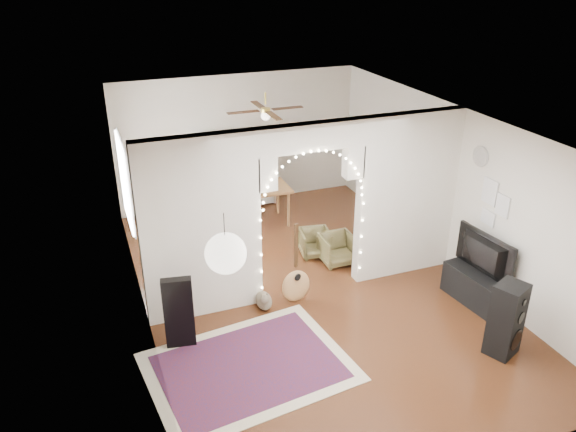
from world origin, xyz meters
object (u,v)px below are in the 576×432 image
object	(u,v)px
acoustic_guitar	(296,274)
floor_speaker	(506,320)
media_console	(474,287)
dining_chair_left	(315,243)
dining_chair_right	(338,249)
bookcase	(237,171)
dining_table	(258,191)

from	to	relation	value
acoustic_guitar	floor_speaker	world-z (taller)	acoustic_guitar
media_console	dining_chair_left	xyz separation A→B (m)	(-1.67, 2.20, -0.01)
dining_chair_right	dining_chair_left	bearing A→B (deg)	123.71
floor_speaker	dining_chair_right	world-z (taller)	floor_speaker
dining_chair_left	bookcase	bearing A→B (deg)	114.69
dining_chair_left	dining_chair_right	size ratio (longest dim) A/B	0.92
dining_chair_left	dining_table	bearing A→B (deg)	118.39
bookcase	dining_chair_left	size ratio (longest dim) A/B	3.07
bookcase	acoustic_guitar	bearing A→B (deg)	-108.01
acoustic_guitar	floor_speaker	xyz separation A→B (m)	(2.11, -2.09, 0.03)
acoustic_guitar	dining_chair_right	distance (m)	1.41
dining_chair_left	dining_chair_right	world-z (taller)	dining_chair_right
bookcase	dining_table	size ratio (longest dim) A/B	1.31
acoustic_guitar	media_console	xyz separation A→B (m)	(2.52, -0.96, -0.24)
dining_chair_left	media_console	bearing A→B (deg)	-43.16
floor_speaker	bookcase	distance (m)	6.16
media_console	dining_chair_left	size ratio (longest dim) A/B	1.93
media_console	bookcase	size ratio (longest dim) A/B	0.63
floor_speaker	dining_table	xyz separation A→B (m)	(-1.79, 4.90, 0.17)
acoustic_guitar	media_console	size ratio (longest dim) A/B	1.11
floor_speaker	dining_chair_left	bearing A→B (deg)	86.84
acoustic_guitar	bookcase	world-z (taller)	bookcase
dining_chair_right	media_console	bearing A→B (deg)	-51.24
dining_table	dining_chair_left	distance (m)	1.72
bookcase	dining_table	bearing A→B (deg)	-96.73
acoustic_guitar	dining_chair_right	size ratio (longest dim) A/B	1.97
media_console	dining_chair_right	size ratio (longest dim) A/B	1.77
floor_speaker	dining_chair_left	xyz separation A→B (m)	(-1.26, 3.33, -0.28)
dining_table	floor_speaker	bearing A→B (deg)	-68.96
acoustic_guitar	dining_chair_left	size ratio (longest dim) A/B	2.14
acoustic_guitar	dining_table	xyz separation A→B (m)	(0.32, 2.81, 0.20)
media_console	dining_chair_right	xyz separation A→B (m)	(-1.42, 1.81, 0.01)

